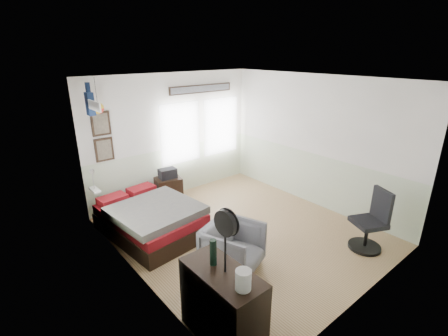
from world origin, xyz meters
The scene contains 12 objects.
ground_plane centered at (0.00, 0.00, -0.01)m, with size 4.00×4.50×0.01m, color olive.
room_shell centered at (-0.08, 0.19, 1.61)m, with size 4.02×4.52×2.71m.
wall_decor centered at (-1.10, 1.96, 2.10)m, with size 3.55×1.32×1.44m.
bed centered at (-1.30, 1.01, 0.29)m, with size 1.48×1.98×0.59m.
dresser centered at (-1.74, -1.55, 0.45)m, with size 0.48×1.00×0.90m, color black.
armchair centered at (-0.82, -0.68, 0.36)m, with size 0.77×0.79×0.72m, color slate.
nightstand centered at (-0.35, 1.99, 0.27)m, with size 0.53×0.43×0.53m, color black.
task_chair centered at (1.28, -1.72, 0.43)m, with size 0.61×0.61×1.04m.
kettle centered at (-1.75, -1.89, 1.01)m, with size 0.19×0.16×0.21m.
bottle centered at (-1.74, -1.39, 1.06)m, with size 0.08×0.08×0.31m, color black.
stand_fan centered at (-1.71, -1.57, 1.47)m, with size 0.10×0.30×0.74m.
black_bag centered at (-0.35, 1.99, 0.64)m, with size 0.36×0.23×0.21m, color black.
Camera 1 is at (-3.56, -3.77, 3.12)m, focal length 26.00 mm.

